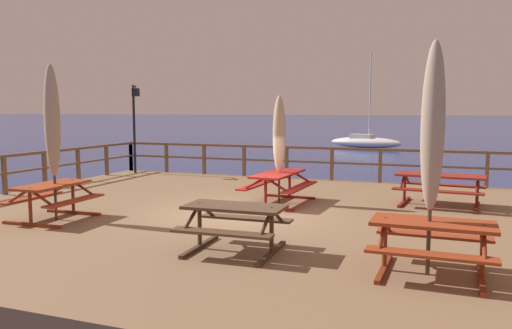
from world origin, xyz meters
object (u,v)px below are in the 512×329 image
patio_umbrella_tall_back_left (52,122)px  lamp_post_hooked (135,115)px  patio_umbrella_tall_mid_left (279,135)px  sailboat_distant (365,142)px  picnic_table_mid_right (278,181)px  picnic_table_back_right (432,237)px  picnic_table_back_left (235,219)px  picnic_table_mid_centre (52,194)px  picnic_table_front_left (440,183)px  patio_umbrella_tall_front (433,128)px

patio_umbrella_tall_back_left → lamp_post_hooked: patio_umbrella_tall_back_left is taller
patio_umbrella_tall_mid_left → sailboat_distant: sailboat_distant is taller
picnic_table_mid_right → picnic_table_back_right: 5.83m
picnic_table_back_left → patio_umbrella_tall_back_left: patio_umbrella_tall_back_left is taller
picnic_table_mid_centre → picnic_table_back_left: same height
picnic_table_front_left → picnic_table_back_left: bearing=-119.8°
picnic_table_mid_centre → picnic_table_front_left: (7.60, 4.49, 0.01)m
picnic_table_back_right → picnic_table_back_left: 3.05m
patio_umbrella_tall_mid_left → patio_umbrella_tall_front: size_ratio=0.82×
picnic_table_front_left → lamp_post_hooked: 10.93m
picnic_table_back_left → sailboat_distant: size_ratio=0.21×
patio_umbrella_tall_back_left → sailboat_distant: 33.94m
picnic_table_front_left → picnic_table_back_left: size_ratio=1.29×
picnic_table_mid_right → sailboat_distant: 30.49m
picnic_table_mid_centre → picnic_table_back_left: size_ratio=1.02×
picnic_table_back_left → sailboat_distant: 34.88m
lamp_post_hooked → picnic_table_back_left: bearing=-48.0°
patio_umbrella_tall_mid_left → lamp_post_hooked: (-6.69, 3.76, 0.42)m
patio_umbrella_tall_mid_left → sailboat_distant: 30.47m
picnic_table_front_left → sailboat_distant: bearing=101.8°
picnic_table_mid_centre → picnic_table_front_left: bearing=30.6°
picnic_table_mid_right → lamp_post_hooked: lamp_post_hooked is taller
picnic_table_mid_centre → patio_umbrella_tall_back_left: size_ratio=0.52×
picnic_table_mid_right → picnic_table_back_left: same height
picnic_table_mid_right → sailboat_distant: size_ratio=0.27×
patio_umbrella_tall_front → picnic_table_front_left: bearing=89.1°
picnic_table_front_left → patio_umbrella_tall_mid_left: 4.03m
picnic_table_mid_centre → lamp_post_hooked: bearing=111.3°
picnic_table_mid_centre → lamp_post_hooked: (-2.85, 7.31, 1.56)m
picnic_table_mid_right → picnic_table_mid_centre: same height
patio_umbrella_tall_front → patio_umbrella_tall_mid_left: bearing=128.8°
picnic_table_back_left → patio_umbrella_tall_back_left: (-4.48, 0.92, 1.52)m
picnic_table_front_left → patio_umbrella_tall_mid_left: (-3.75, -0.94, 1.13)m
picnic_table_mid_right → picnic_table_back_left: bearing=-81.2°
lamp_post_hooked → sailboat_distant: sailboat_distant is taller
picnic_table_back_left → lamp_post_hooked: bearing=132.0°
patio_umbrella_tall_mid_left → picnic_table_back_right: bearing=-50.8°
picnic_table_mid_centre → patio_umbrella_tall_mid_left: 5.35m
patio_umbrella_tall_front → sailboat_distant: (-6.04, 34.87, -2.37)m
patio_umbrella_tall_back_left → picnic_table_mid_right: bearing=42.1°
picnic_table_mid_centre → sailboat_distant: sailboat_distant is taller
picnic_table_back_left → sailboat_distant: sailboat_distant is taller
sailboat_distant → picnic_table_back_left: bearing=-85.0°
picnic_table_mid_centre → picnic_table_back_right: (7.57, -1.02, 0.00)m
patio_umbrella_tall_mid_left → patio_umbrella_tall_back_left: bearing=-137.3°
picnic_table_mid_centre → sailboat_distant: (1.48, 33.85, -0.85)m
picnic_table_front_left → patio_umbrella_tall_mid_left: size_ratio=0.81×
picnic_table_front_left → patio_umbrella_tall_front: (-0.08, -5.50, 1.50)m
picnic_table_mid_centre → patio_umbrella_tall_back_left: patio_umbrella_tall_back_left is taller
picnic_table_front_left → patio_umbrella_tall_front: bearing=-90.9°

